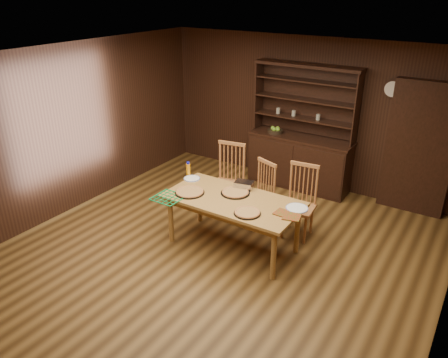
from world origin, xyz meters
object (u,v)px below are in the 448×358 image
Objects in this scene: chair_center at (261,192)px; chair_right at (300,198)px; juice_bottle at (188,169)px; china_hutch at (300,155)px; dining_table at (233,204)px; chair_left at (229,176)px.

chair_center is 0.61m from chair_right.
china_hutch is at bearing 66.33° from juice_bottle.
china_hutch is at bearing 91.59° from dining_table.
juice_bottle is (-0.91, -2.07, 0.26)m from china_hutch.
dining_table is 1.70× the size of chair_right.
dining_table is 1.82× the size of chair_center.
chair_center is at bearing 26.55° from juice_bottle.
china_hutch is 2.01× the size of chair_right.
chair_left is 1.13× the size of chair_center.
china_hutch reaches higher than chair_right.
chair_right is at bearing -12.15° from chair_left.
chair_left is (-0.61, 0.88, -0.06)m from dining_table.
china_hutch is at bearing 113.83° from chair_center.
chair_center is (0.01, 0.79, -0.13)m from dining_table.
chair_right is at bearing -65.80° from china_hutch.
chair_left reaches higher than juice_bottle.
chair_center is at bearing 89.21° from dining_table.
dining_table is at bearing -17.18° from juice_bottle.
china_hutch is 1.90× the size of chair_left.
chair_left reaches higher than dining_table.
china_hutch is at bearing 108.02° from chair_right.
chair_left is at bearing 171.92° from chair_right.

